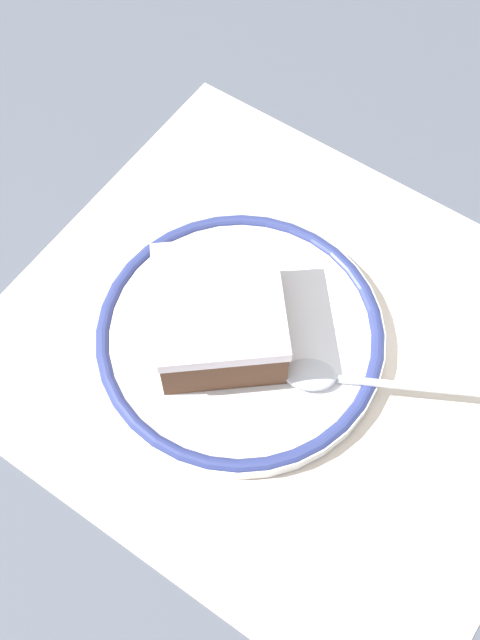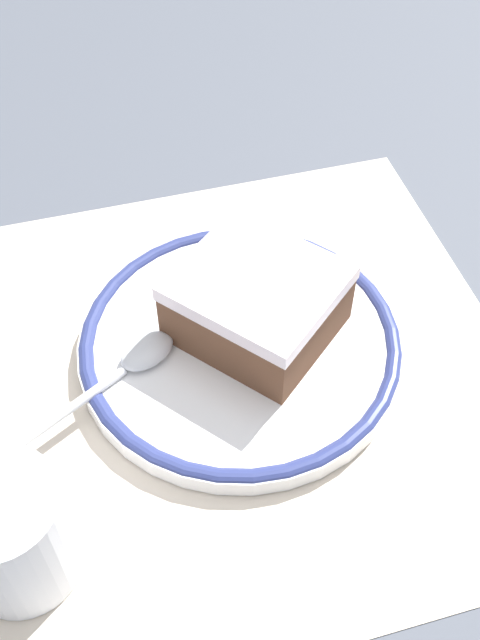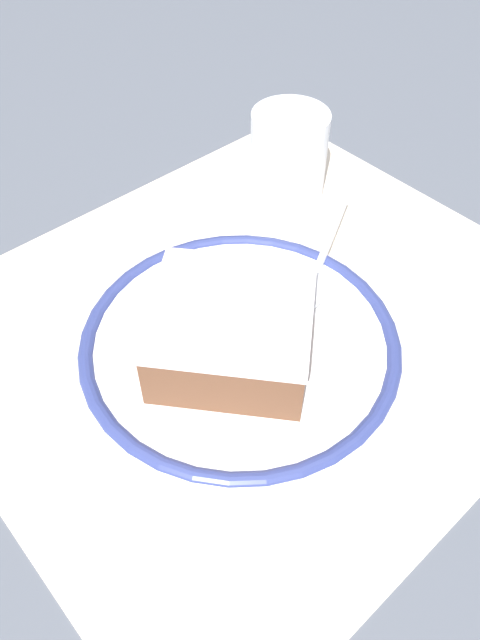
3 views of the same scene
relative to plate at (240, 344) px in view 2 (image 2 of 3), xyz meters
The scene contains 6 objects.
ground_plane 0.04m from the plate, 153.94° to the right, with size 2.40×2.40×0.00m, color #4C515B.
placemat 0.04m from the plate, 153.94° to the right, with size 0.42×0.38×0.00m, color beige.
plate is the anchor object (origin of this frame).
cake_slice 0.03m from the plate, 27.23° to the left, with size 0.13×0.13×0.05m.
spoon 0.08m from the plate, behind, with size 0.13×0.08×0.01m.
cup 0.19m from the plate, 144.17° to the right, with size 0.07×0.07×0.07m.
Camera 2 is at (-0.05, -0.30, 0.42)m, focal length 42.96 mm.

